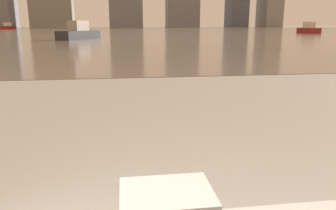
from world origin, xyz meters
TOP-DOWN VIEW (x-y plane):
  - harbor_water at (0.00, 62.00)m, footprint 180.00×110.00m
  - harbor_boat_0 at (-3.24, 25.33)m, footprint 2.99×3.68m
  - harbor_boat_1 at (-24.85, 78.41)m, footprint 2.45×4.16m
  - harbor_boat_2 at (22.95, 39.01)m, footprint 1.44×3.77m

SIDE VIEW (x-z plane):
  - harbor_water at x=0.00m, z-range 0.00..0.01m
  - harbor_boat_0 at x=-3.24m, z-range -0.19..1.16m
  - harbor_boat_2 at x=22.95m, z-range -0.20..1.20m
  - harbor_boat_1 at x=-24.85m, z-range -0.21..1.27m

